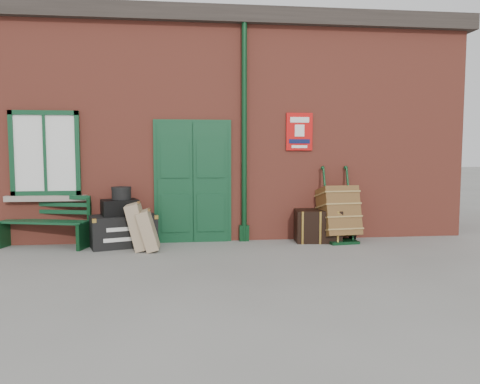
{
  "coord_description": "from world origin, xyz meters",
  "views": [
    {
      "loc": [
        -0.44,
        -7.18,
        1.69
      ],
      "look_at": [
        0.48,
        0.6,
        1.0
      ],
      "focal_mm": 35.0,
      "sensor_mm": 36.0,
      "label": 1
    }
  ],
  "objects": [
    {
      "name": "dark_trunk",
      "position": [
        2.01,
        1.23,
        0.3
      ],
      "size": [
        0.87,
        0.61,
        0.6
      ],
      "primitive_type": "cube",
      "rotation": [
        0.0,
        0.0,
        -0.09
      ],
      "color": "black",
      "rests_on": "ground"
    },
    {
      "name": "bench",
      "position": [
        -2.88,
        1.32,
        0.47
      ],
      "size": [
        1.58,
        0.84,
        0.94
      ],
      "rotation": [
        0.0,
        0.0,
        -0.26
      ],
      "color": "#103D22",
      "rests_on": "ground"
    },
    {
      "name": "strongbox",
      "position": [
        -1.59,
        1.21,
        0.7
      ],
      "size": [
        0.72,
        0.61,
        0.28
      ],
      "primitive_type": "cube",
      "rotation": [
        0.0,
        0.0,
        0.31
      ],
      "color": "black",
      "rests_on": "houdini_trunk"
    },
    {
      "name": "houdini_trunk",
      "position": [
        -1.54,
        1.21,
        0.28
      ],
      "size": [
        1.25,
        0.92,
        0.56
      ],
      "primitive_type": "cube",
      "rotation": [
        0.0,
        0.0,
        0.31
      ],
      "color": "black",
      "rests_on": "ground"
    },
    {
      "name": "ground",
      "position": [
        0.0,
        0.0,
        0.0
      ],
      "size": [
        80.0,
        80.0,
        0.0
      ],
      "primitive_type": "plane",
      "color": "gray",
      "rests_on": "ground"
    },
    {
      "name": "porter_trolley",
      "position": [
        2.4,
        1.19,
        0.53
      ],
      "size": [
        0.74,
        0.79,
        1.38
      ],
      "rotation": [
        0.0,
        0.0,
        0.11
      ],
      "color": "#0C3318",
      "rests_on": "ground"
    },
    {
      "name": "suitcase_front",
      "position": [
        -1.07,
        0.77,
        0.35
      ],
      "size": [
        0.38,
        0.51,
        0.7
      ],
      "primitive_type": "cube",
      "rotation": [
        0.0,
        -0.28,
        -0.0
      ],
      "color": "tan",
      "rests_on": "ground"
    },
    {
      "name": "suitcase_back",
      "position": [
        -1.25,
        0.87,
        0.41
      ],
      "size": [
        0.4,
        0.56,
        0.82
      ],
      "primitive_type": "cube",
      "rotation": [
        0.0,
        -0.23,
        -0.0
      ],
      "color": "tan",
      "rests_on": "ground"
    },
    {
      "name": "station_building",
      "position": [
        -0.0,
        3.49,
        2.16
      ],
      "size": [
        10.3,
        4.3,
        4.36
      ],
      "color": "#A14534",
      "rests_on": "ground"
    },
    {
      "name": "hatbox",
      "position": [
        -1.56,
        1.24,
        0.95
      ],
      "size": [
        0.42,
        0.42,
        0.22
      ],
      "primitive_type": "cylinder",
      "rotation": [
        0.0,
        0.0,
        0.31
      ],
      "color": "black",
      "rests_on": "strongbox"
    }
  ]
}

